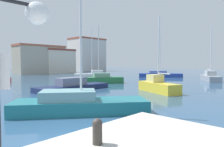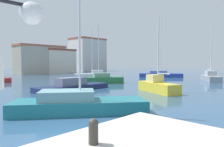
{
  "view_description": "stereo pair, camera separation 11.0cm",
  "coord_description": "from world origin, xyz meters",
  "px_view_note": "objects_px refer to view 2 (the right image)",
  "views": [
    {
      "loc": [
        -3.81,
        -5.47,
        2.82
      ],
      "look_at": [
        16.75,
        14.12,
        1.37
      ],
      "focal_mm": 33.62,
      "sensor_mm": 36.0,
      "label": 1
    },
    {
      "loc": [
        -3.73,
        -5.55,
        2.82
      ],
      "look_at": [
        16.75,
        14.12,
        1.37
      ],
      "focal_mm": 33.62,
      "sensor_mm": 36.0,
      "label": 2
    }
  ],
  "objects_px": {
    "sailboat_yellow_distant_east": "(157,86)",
    "sailboat_grey_behind_lamppost": "(210,77)",
    "sailboat_blue_outer_mooring": "(160,74)",
    "sailboat_teal_inner_mooring": "(78,104)",
    "motorboat_navy_distant_north": "(73,86)",
    "sailboat_white_center_channel": "(93,74)",
    "sailboat_green_far_left": "(99,79)",
    "mooring_bollard": "(93,130)"
  },
  "relations": [
    {
      "from": "sailboat_yellow_distant_east",
      "to": "sailboat_blue_outer_mooring",
      "type": "xyz_separation_m",
      "value": [
        19.03,
        11.13,
        -0.09
      ]
    },
    {
      "from": "sailboat_grey_behind_lamppost",
      "to": "sailboat_blue_outer_mooring",
      "type": "bearing_deg",
      "value": 75.39
    },
    {
      "from": "sailboat_green_far_left",
      "to": "sailboat_yellow_distant_east",
      "type": "bearing_deg",
      "value": -100.86
    },
    {
      "from": "sailboat_teal_inner_mooring",
      "to": "sailboat_white_center_channel",
      "type": "distance_m",
      "value": 30.93
    },
    {
      "from": "sailboat_teal_inner_mooring",
      "to": "sailboat_blue_outer_mooring",
      "type": "xyz_separation_m",
      "value": [
        29.46,
        12.36,
        0.01
      ]
    },
    {
      "from": "motorboat_navy_distant_north",
      "to": "sailboat_green_far_left",
      "type": "bearing_deg",
      "value": 25.93
    },
    {
      "from": "sailboat_blue_outer_mooring",
      "to": "sailboat_green_far_left",
      "type": "xyz_separation_m",
      "value": [
        -17.02,
        -0.63,
        0.02
      ]
    },
    {
      "from": "sailboat_teal_inner_mooring",
      "to": "sailboat_blue_outer_mooring",
      "type": "bearing_deg",
      "value": 22.76
    },
    {
      "from": "mooring_bollard",
      "to": "sailboat_blue_outer_mooring",
      "type": "bearing_deg",
      "value": 28.66
    },
    {
      "from": "sailboat_grey_behind_lamppost",
      "to": "sailboat_teal_inner_mooring",
      "type": "bearing_deg",
      "value": -176.05
    },
    {
      "from": "sailboat_grey_behind_lamppost",
      "to": "sailboat_green_far_left",
      "type": "height_order",
      "value": "sailboat_grey_behind_lamppost"
    },
    {
      "from": "sailboat_grey_behind_lamppost",
      "to": "sailboat_teal_inner_mooring",
      "type": "xyz_separation_m",
      "value": [
        -26.72,
        -1.85,
        -0.07
      ]
    },
    {
      "from": "sailboat_white_center_channel",
      "to": "sailboat_blue_outer_mooring",
      "type": "bearing_deg",
      "value": -50.7
    },
    {
      "from": "mooring_bollard",
      "to": "sailboat_teal_inner_mooring",
      "type": "relative_size",
      "value": 0.07
    },
    {
      "from": "sailboat_white_center_channel",
      "to": "motorboat_navy_distant_north",
      "type": "xyz_separation_m",
      "value": [
        -15.3,
        -14.26,
        -0.07
      ]
    },
    {
      "from": "mooring_bollard",
      "to": "sailboat_grey_behind_lamppost",
      "type": "height_order",
      "value": "sailboat_grey_behind_lamppost"
    },
    {
      "from": "sailboat_green_far_left",
      "to": "sailboat_teal_inner_mooring",
      "type": "bearing_deg",
      "value": -136.68
    },
    {
      "from": "sailboat_yellow_distant_east",
      "to": "sailboat_grey_behind_lamppost",
      "type": "bearing_deg",
      "value": 2.15
    },
    {
      "from": "sailboat_grey_behind_lamppost",
      "to": "sailboat_yellow_distant_east",
      "type": "bearing_deg",
      "value": -177.85
    },
    {
      "from": "sailboat_blue_outer_mooring",
      "to": "sailboat_green_far_left",
      "type": "relative_size",
      "value": 1.53
    },
    {
      "from": "sailboat_yellow_distant_east",
      "to": "sailboat_grey_behind_lamppost",
      "type": "height_order",
      "value": "sailboat_grey_behind_lamppost"
    },
    {
      "from": "mooring_bollard",
      "to": "sailboat_green_far_left",
      "type": "xyz_separation_m",
      "value": [
        16.41,
        17.65,
        -0.72
      ]
    },
    {
      "from": "sailboat_grey_behind_lamppost",
      "to": "sailboat_blue_outer_mooring",
      "type": "xyz_separation_m",
      "value": [
        2.74,
        10.52,
        -0.07
      ]
    },
    {
      "from": "sailboat_yellow_distant_east",
      "to": "sailboat_blue_outer_mooring",
      "type": "height_order",
      "value": "sailboat_blue_outer_mooring"
    },
    {
      "from": "sailboat_yellow_distant_east",
      "to": "sailboat_white_center_channel",
      "type": "relative_size",
      "value": 0.75
    },
    {
      "from": "sailboat_grey_behind_lamppost",
      "to": "sailboat_white_center_channel",
      "type": "relative_size",
      "value": 0.88
    },
    {
      "from": "sailboat_white_center_channel",
      "to": "motorboat_navy_distant_north",
      "type": "height_order",
      "value": "sailboat_white_center_channel"
    },
    {
      "from": "sailboat_teal_inner_mooring",
      "to": "sailboat_grey_behind_lamppost",
      "type": "bearing_deg",
      "value": 3.95
    },
    {
      "from": "sailboat_blue_outer_mooring",
      "to": "motorboat_navy_distant_north",
      "type": "xyz_separation_m",
      "value": [
        -23.77,
        -3.91,
        -0.1
      ]
    },
    {
      "from": "sailboat_teal_inner_mooring",
      "to": "motorboat_navy_distant_north",
      "type": "height_order",
      "value": "sailboat_teal_inner_mooring"
    },
    {
      "from": "sailboat_yellow_distant_east",
      "to": "sailboat_grey_behind_lamppost",
      "type": "xyz_separation_m",
      "value": [
        16.29,
        0.61,
        -0.02
      ]
    },
    {
      "from": "sailboat_grey_behind_lamppost",
      "to": "sailboat_white_center_channel",
      "type": "distance_m",
      "value": 21.64
    },
    {
      "from": "sailboat_blue_outer_mooring",
      "to": "sailboat_green_far_left",
      "type": "distance_m",
      "value": 17.03
    },
    {
      "from": "sailboat_yellow_distant_east",
      "to": "sailboat_blue_outer_mooring",
      "type": "relative_size",
      "value": 0.6
    },
    {
      "from": "mooring_bollard",
      "to": "sailboat_yellow_distant_east",
      "type": "xyz_separation_m",
      "value": [
        14.4,
        7.15,
        -0.65
      ]
    },
    {
      "from": "sailboat_yellow_distant_east",
      "to": "motorboat_navy_distant_north",
      "type": "distance_m",
      "value": 8.64
    },
    {
      "from": "motorboat_navy_distant_north",
      "to": "sailboat_yellow_distant_east",
      "type": "bearing_deg",
      "value": -56.71
    },
    {
      "from": "sailboat_blue_outer_mooring",
      "to": "sailboat_white_center_channel",
      "type": "relative_size",
      "value": 1.24
    },
    {
      "from": "sailboat_white_center_channel",
      "to": "motorboat_navy_distant_north",
      "type": "distance_m",
      "value": 20.92
    },
    {
      "from": "sailboat_grey_behind_lamppost",
      "to": "sailboat_white_center_channel",
      "type": "bearing_deg",
      "value": 105.35
    },
    {
      "from": "sailboat_green_far_left",
      "to": "sailboat_grey_behind_lamppost",
      "type": "bearing_deg",
      "value": -34.71
    },
    {
      "from": "sailboat_teal_inner_mooring",
      "to": "sailboat_green_far_left",
      "type": "height_order",
      "value": "sailboat_teal_inner_mooring"
    }
  ]
}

